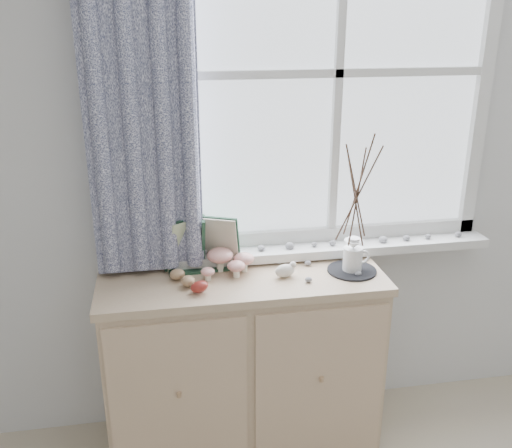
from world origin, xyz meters
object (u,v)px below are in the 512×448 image
botanical_book (203,245)px  toadstool_cluster (228,260)px  twig_pitcher (357,192)px  sideboard (243,363)px

botanical_book → toadstool_cluster: (0.10, -0.03, -0.06)m
toadstool_cluster → twig_pitcher: twig_pitcher is taller
sideboard → twig_pitcher: twig_pitcher is taller
botanical_book → twig_pitcher: size_ratio=0.57×
toadstool_cluster → twig_pitcher: (0.52, -0.08, 0.30)m
botanical_book → toadstool_cluster: 0.12m
sideboard → toadstool_cluster: bearing=136.3°
botanical_book → twig_pitcher: twig_pitcher is taller
toadstool_cluster → twig_pitcher: bearing=-8.4°
sideboard → toadstool_cluster: 0.49m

